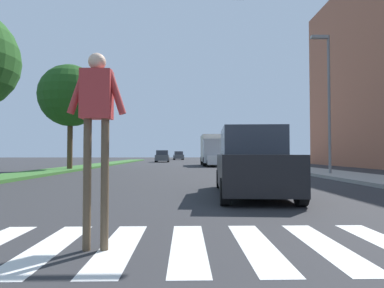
# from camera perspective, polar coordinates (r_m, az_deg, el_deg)

# --- Properties ---
(ground_plane) EXTENTS (140.00, 140.00, 0.00)m
(ground_plane) POSITION_cam_1_polar(r_m,az_deg,el_deg) (25.48, -2.16, -4.49)
(ground_plane) COLOR #2D2D30
(crosswalk) EXTENTS (6.75, 2.20, 0.01)m
(crosswalk) POSITION_cam_1_polar(r_m,az_deg,el_deg) (4.26, -7.08, -18.20)
(crosswalk) COLOR silver
(crosswalk) RESTS_ON ground_plane
(median_strip) EXTENTS (2.42, 64.00, 0.15)m
(median_strip) POSITION_cam_1_polar(r_m,az_deg,el_deg) (24.98, -21.31, -4.25)
(median_strip) COLOR #386B2D
(median_strip) RESTS_ON ground_plane
(tree_far) EXTENTS (4.33, 4.33, 7.30)m
(tree_far) POSITION_cam_1_polar(r_m,az_deg,el_deg) (23.61, -21.52, 8.25)
(tree_far) COLOR #4C3823
(tree_far) RESTS_ON median_strip
(sidewalk_right) EXTENTS (3.00, 64.00, 0.15)m
(sidewalk_right) POSITION_cam_1_polar(r_m,az_deg,el_deg) (24.89, 18.25, -4.29)
(sidewalk_right) COLOR #9E9991
(sidewalk_right) RESTS_ON ground_plane
(street_lamp_right) EXTENTS (1.02, 0.24, 7.50)m
(street_lamp_right) POSITION_cam_1_polar(r_m,az_deg,el_deg) (18.46, 23.70, 8.95)
(street_lamp_right) COLOR slate
(street_lamp_right) RESTS_ON sidewalk_right
(pedestrian_performer) EXTENTS (0.75, 0.25, 2.49)m
(pedestrian_performer) POSITION_cam_1_polar(r_m,az_deg,el_deg) (4.10, -17.21, 4.62)
(pedestrian_performer) COLOR brown
(pedestrian_performer) RESTS_ON ground_plane
(suv_crossing) EXTENTS (2.29, 4.73, 1.97)m
(suv_crossing) POSITION_cam_1_polar(r_m,az_deg,el_deg) (9.25, 10.89, -3.47)
(suv_crossing) COLOR black
(suv_crossing) RESTS_ON ground_plane
(sedan_midblock) EXTENTS (2.02, 4.63, 1.70)m
(sedan_midblock) POSITION_cam_1_polar(r_m,az_deg,el_deg) (29.16, 4.46, -2.58)
(sedan_midblock) COLOR silver
(sedan_midblock) RESTS_ON ground_plane
(sedan_distant) EXTENTS (2.04, 4.50, 1.66)m
(sedan_distant) POSITION_cam_1_polar(r_m,az_deg,el_deg) (44.03, -5.50, -2.33)
(sedan_distant) COLOR #474C51
(sedan_distant) RESTS_ON ground_plane
(sedan_far_horizon) EXTENTS (2.24, 4.44, 1.63)m
(sedan_far_horizon) POSITION_cam_1_polar(r_m,az_deg,el_deg) (59.89, -2.52, -2.19)
(sedan_far_horizon) COLOR #474C51
(sedan_far_horizon) RESTS_ON ground_plane
(truck_box_delivery) EXTENTS (2.40, 6.20, 3.10)m
(truck_box_delivery) POSITION_cam_1_polar(r_m,az_deg,el_deg) (31.01, 4.00, -0.98)
(truck_box_delivery) COLOR #B7B7BC
(truck_box_delivery) RESTS_ON ground_plane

